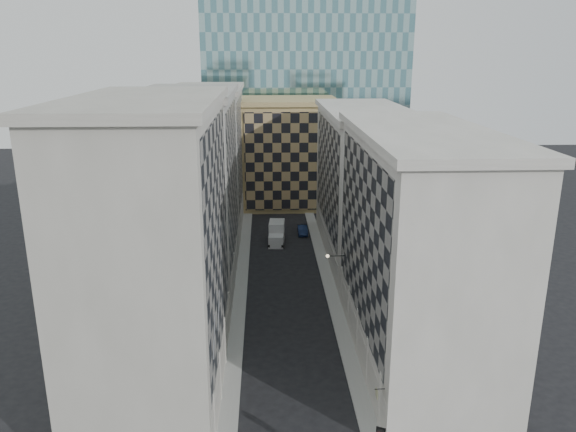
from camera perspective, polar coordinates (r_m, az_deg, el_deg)
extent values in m
cube|color=#979792|center=(66.59, -4.82, -7.31)|extent=(1.50, 100.00, 0.15)
cube|color=#979792|center=(66.95, 4.27, -7.16)|extent=(1.50, 100.00, 0.15)
cube|color=#A19D91|center=(45.46, -13.37, -3.79)|extent=(10.00, 22.00, 23.00)
cube|color=gray|center=(44.28, -7.29, -1.95)|extent=(0.25, 19.36, 18.00)
cube|color=#A19D91|center=(49.09, -6.89, -14.67)|extent=(0.45, 21.12, 3.20)
cube|color=#A19D91|center=(42.90, -14.44, 11.23)|extent=(10.80, 22.80, 0.70)
cylinder|color=#A19D91|center=(41.94, -8.01, -19.81)|extent=(0.90, 0.90, 4.40)
cylinder|color=#A19D91|center=(46.46, -7.36, -15.79)|extent=(0.90, 0.90, 4.40)
cylinder|color=#A19D91|center=(51.17, -6.85, -12.50)|extent=(0.90, 0.90, 4.40)
cylinder|color=#A19D91|center=(56.03, -6.44, -9.77)|extent=(0.90, 0.90, 4.40)
cube|color=gray|center=(66.39, -9.91, 2.40)|extent=(10.00, 22.00, 22.00)
cube|color=gray|center=(65.58, -5.74, 3.74)|extent=(0.25, 19.36, 17.00)
cube|color=gray|center=(68.81, -5.55, -5.14)|extent=(0.45, 21.12, 3.20)
cube|color=gray|center=(64.61, -10.42, 12.21)|extent=(10.80, 22.80, 0.70)
cylinder|color=gray|center=(61.00, -6.10, -7.48)|extent=(0.90, 0.90, 4.40)
cylinder|color=gray|center=(66.05, -5.81, -5.54)|extent=(0.90, 0.90, 4.40)
cylinder|color=gray|center=(71.17, -5.57, -3.87)|extent=(0.90, 0.90, 4.40)
cylinder|color=gray|center=(76.34, -5.36, -2.43)|extent=(0.90, 0.90, 4.40)
cube|color=#A19D91|center=(87.85, -8.12, 5.60)|extent=(10.00, 22.00, 21.00)
cube|color=gray|center=(87.23, -4.95, 6.63)|extent=(0.25, 19.36, 16.00)
cube|color=#A19D91|center=(89.60, -4.84, 0.07)|extent=(0.45, 21.12, 3.20)
cube|color=#A19D91|center=(86.47, -8.42, 12.68)|extent=(10.80, 22.80, 0.70)
cylinder|color=#A19D91|center=(81.56, -5.18, -1.18)|extent=(0.90, 0.90, 4.40)
cylinder|color=#A19D91|center=(86.80, -5.01, -0.07)|extent=(0.90, 0.90, 4.40)
cylinder|color=#A19D91|center=(92.08, -4.87, 0.91)|extent=(0.90, 0.90, 4.40)
cylinder|color=#A19D91|center=(97.39, -4.74, 1.78)|extent=(0.90, 0.90, 4.40)
cube|color=#B8B4A9|center=(50.65, 12.94, -3.44)|extent=(10.00, 26.00, 20.00)
cube|color=gray|center=(49.11, 7.55, -1.94)|extent=(0.25, 22.88, 15.00)
cube|color=#B8B4A9|center=(53.08, 7.22, -12.12)|extent=(0.45, 24.96, 3.20)
cube|color=#B8B4A9|center=(48.18, 13.73, 8.21)|extent=(10.80, 26.80, 0.70)
cylinder|color=#B8B4A9|center=(44.09, 9.76, -17.87)|extent=(0.90, 0.90, 4.40)
cylinder|color=#B8B4A9|center=(48.37, 8.46, -14.43)|extent=(0.90, 0.90, 4.40)
cylinder|color=#B8B4A9|center=(52.82, 7.41, -11.54)|extent=(0.90, 0.90, 4.40)
cylinder|color=#B8B4A9|center=(57.39, 6.54, -9.11)|extent=(0.90, 0.90, 4.40)
cylinder|color=#B8B4A9|center=(62.06, 5.81, -7.04)|extent=(0.90, 0.90, 4.40)
cube|color=#B8B4A9|center=(76.08, 7.70, 3.15)|extent=(10.00, 28.00, 19.00)
cube|color=gray|center=(75.05, 4.06, 4.25)|extent=(0.25, 24.64, 14.00)
cube|color=#B8B4A9|center=(77.60, 3.98, -2.55)|extent=(0.45, 26.88, 3.20)
cube|color=#B8B4A9|center=(74.44, 8.00, 10.54)|extent=(10.80, 28.80, 0.70)
cube|color=tan|center=(100.56, 0.05, 6.28)|extent=(16.00, 14.00, 18.00)
cube|color=tan|center=(93.59, 0.24, 5.50)|extent=(15.20, 0.25, 16.50)
cube|color=tan|center=(99.31, 0.05, 11.62)|extent=(16.80, 14.80, 0.80)
cube|color=#2E2823|center=(113.61, -1.28, 10.01)|extent=(6.00, 6.00, 28.00)
cube|color=#2E2823|center=(112.88, -1.33, 17.45)|extent=(7.00, 7.00, 1.40)
cylinder|color=gray|center=(39.84, -7.52, -12.01)|extent=(0.10, 2.33, 2.33)
cylinder|color=gray|center=(43.38, -7.07, -9.49)|extent=(0.10, 2.33, 2.33)
cylinder|color=black|center=(59.11, 4.91, -4.06)|extent=(1.80, 0.08, 0.08)
sphere|color=#FFE5B2|center=(59.00, 4.04, -4.08)|extent=(0.36, 0.36, 0.36)
cube|color=silver|center=(79.79, -1.22, -2.53)|extent=(2.26, 2.43, 1.72)
cube|color=silver|center=(81.94, -1.14, -1.55)|extent=(2.43, 3.58, 2.96)
cylinder|color=black|center=(79.26, -1.94, -3.00)|extent=(0.35, 0.88, 0.86)
cylinder|color=black|center=(79.17, -0.56, -3.01)|extent=(0.35, 0.88, 0.86)
cylinder|color=black|center=(83.40, -1.75, -1.99)|extent=(0.35, 0.88, 0.86)
cylinder|color=black|center=(83.31, -0.44, -2.00)|extent=(0.35, 0.88, 0.86)
imported|color=#0E1936|center=(85.15, 1.48, -1.41)|extent=(1.49, 4.18, 1.37)
cylinder|color=black|center=(41.57, 9.31, -16.96)|extent=(0.71, 0.07, 0.06)
cube|color=tan|center=(41.73, 9.01, -17.38)|extent=(0.06, 0.62, 0.62)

